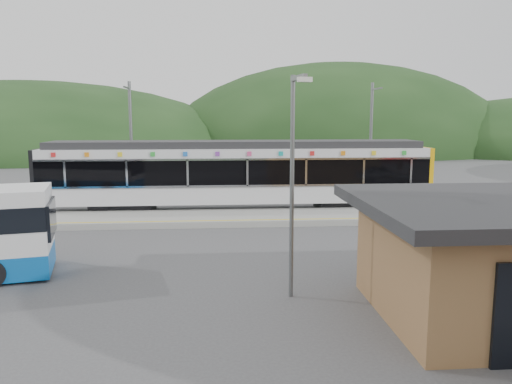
{
  "coord_description": "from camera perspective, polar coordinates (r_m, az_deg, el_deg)",
  "views": [
    {
      "loc": [
        -2.08,
        -20.5,
        4.99
      ],
      "look_at": [
        -0.42,
        1.0,
        1.76
      ],
      "focal_mm": 35.0,
      "sensor_mm": 36.0,
      "label": 1
    }
  ],
  "objects": [
    {
      "name": "platform",
      "position": [
        24.37,
        0.57,
        -2.92
      ],
      "size": [
        26.0,
        3.2,
        0.3
      ],
      "primitive_type": "cube",
      "color": "#9E9E99",
      "rests_on": "ground"
    },
    {
      "name": "lamp_post",
      "position": [
        13.44,
        4.23,
        2.73
      ],
      "size": [
        0.38,
        1.09,
        6.1
      ],
      "rotation": [
        0.0,
        0.0,
        0.17
      ],
      "color": "slate",
      "rests_on": "ground"
    },
    {
      "name": "yellow_line",
      "position": [
        23.07,
        0.85,
        -3.19
      ],
      "size": [
        26.0,
        0.1,
        0.01
      ],
      "primitive_type": "cube",
      "color": "yellow",
      "rests_on": "platform"
    },
    {
      "name": "catenary_mast_west",
      "position": [
        29.5,
        -14.08,
        5.67
      ],
      "size": [
        0.18,
        1.8,
        7.0
      ],
      "color": "slate",
      "rests_on": "ground"
    },
    {
      "name": "ground",
      "position": [
        21.2,
        1.35,
        -5.09
      ],
      "size": [
        120.0,
        120.0,
        0.0
      ],
      "primitive_type": "plane",
      "color": "#4C4C4F",
      "rests_on": "ground"
    },
    {
      "name": "train",
      "position": [
        26.68,
        -2.21,
        2.23
      ],
      "size": [
        20.44,
        3.01,
        3.74
      ],
      "color": "black",
      "rests_on": "ground"
    },
    {
      "name": "hills",
      "position": [
        27.53,
        13.15,
        -2.14
      ],
      "size": [
        146.0,
        149.0,
        26.0
      ],
      "color": "#1E3D19",
      "rests_on": "ground"
    },
    {
      "name": "catenary_mast_east",
      "position": [
        30.47,
        12.99,
        5.79
      ],
      "size": [
        0.18,
        1.8,
        7.0
      ],
      "color": "slate",
      "rests_on": "ground"
    }
  ]
}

